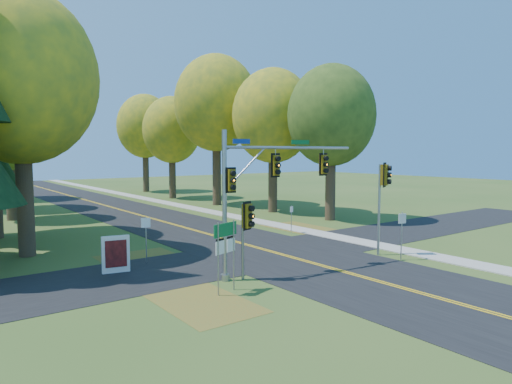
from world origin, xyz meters
TOP-DOWN VIEW (x-y plane):
  - ground at (0.00, 0.00)m, footprint 160.00×160.00m
  - road_main at (0.00, 0.00)m, footprint 8.00×160.00m
  - road_cross at (0.00, 2.00)m, footprint 60.00×6.00m
  - centerline_left at (-0.10, 0.00)m, footprint 0.10×160.00m
  - centerline_right at (0.10, 0.00)m, footprint 0.10×160.00m
  - sidewalk_east at (6.20, 0.00)m, footprint 1.60×160.00m
  - leaf_patch_w_near at (-6.50, 4.00)m, footprint 4.00×6.00m
  - leaf_patch_e at (6.80, 6.00)m, footprint 3.50×8.00m
  - leaf_patch_w_far at (-7.50, -3.00)m, footprint 3.00×5.00m
  - tree_w_a at (-11.13, 9.38)m, footprint 8.00×8.00m
  - tree_e_a at (11.57, 8.77)m, footprint 7.20×7.20m
  - tree_e_b at (10.97, 15.58)m, footprint 7.60×7.60m
  - tree_w_c at (-9.54, 24.47)m, footprint 6.80×6.80m
  - tree_e_c at (9.88, 23.69)m, footprint 8.80×8.80m
  - tree_e_d at (9.26, 32.87)m, footprint 7.00×7.00m
  - tree_e_e at (10.47, 43.58)m, footprint 7.80×7.80m
  - traffic_mast at (-3.45, -1.34)m, footprint 7.21×1.04m
  - east_signal_pole at (4.29, -2.15)m, footprint 0.55×0.67m
  - ped_signal_pole at (-4.43, -1.65)m, footprint 0.53×0.63m
  - route_sign_cluster at (-6.14, -2.60)m, footprint 1.30×0.43m
  - info_kiosk at (-8.59, 2.99)m, footprint 1.27×0.41m
  - reg_sign_e_north at (4.77, 5.87)m, footprint 0.36×0.14m
  - reg_sign_e_south at (4.22, -3.41)m, footprint 0.48×0.13m
  - reg_sign_w at (-6.66, 3.99)m, footprint 0.44×0.17m

SIDE VIEW (x-z plane):
  - ground at x=0.00m, z-range 0.00..0.00m
  - leaf_patch_w_near at x=-6.50m, z-range 0.00..0.01m
  - leaf_patch_e at x=6.80m, z-range 0.00..0.01m
  - leaf_patch_w_far at x=-7.50m, z-range 0.00..0.01m
  - road_cross at x=0.00m, z-range 0.00..0.02m
  - road_main at x=0.00m, z-range 0.00..0.02m
  - centerline_left at x=-0.10m, z-range 0.02..0.03m
  - centerline_right at x=0.10m, z-range 0.02..0.03m
  - sidewalk_east at x=6.20m, z-range 0.00..0.06m
  - info_kiosk at x=-8.59m, z-range 0.00..1.74m
  - reg_sign_e_north at x=4.77m, z-range 0.36..2.31m
  - reg_sign_w at x=-6.66m, z-range 0.44..2.82m
  - reg_sign_e_south at x=4.22m, z-range 0.47..2.99m
  - route_sign_cluster at x=-6.14m, z-range 0.59..3.48m
  - ped_signal_pole at x=-4.43m, z-range 0.85..4.32m
  - east_signal_pole at x=4.29m, z-range 1.31..6.36m
  - traffic_mast at x=-3.45m, z-range 0.94..7.50m
  - tree_w_c at x=-9.54m, z-range 1.99..13.90m
  - tree_e_d at x=9.26m, z-range 2.08..14.40m
  - tree_e_a at x=11.57m, z-range 2.16..14.90m
  - tree_e_b at x=10.97m, z-range 2.23..15.56m
  - tree_e_e at x=10.47m, z-range 2.32..16.06m
  - tree_w_a at x=-11.13m, z-range 2.41..16.56m
  - tree_e_c at x=9.88m, z-range 2.77..18.56m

